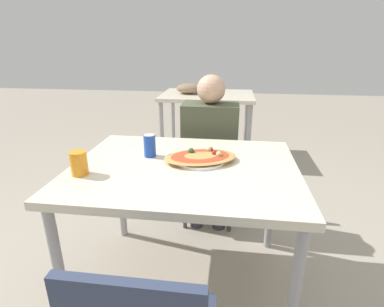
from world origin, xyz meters
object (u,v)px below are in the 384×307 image
(person_seated, at_px, (210,141))
(soda_can, at_px, (150,146))
(drink_glass, at_px, (79,163))
(chair_far_seated, at_px, (210,160))
(dining_table, at_px, (184,179))
(pizza_main, at_px, (201,157))

(person_seated, xyz_separation_m, soda_can, (-0.29, -0.57, 0.15))
(drink_glass, bearing_deg, person_seated, 56.22)
(person_seated, xyz_separation_m, drink_glass, (-0.57, -0.85, 0.14))
(chair_far_seated, xyz_separation_m, drink_glass, (-0.57, -0.96, 0.33))
(chair_far_seated, distance_m, soda_can, 0.81)
(person_seated, bearing_deg, chair_far_seated, -90.00)
(dining_table, xyz_separation_m, pizza_main, (0.08, 0.07, 0.10))
(chair_far_seated, height_order, person_seated, person_seated)
(dining_table, distance_m, person_seated, 0.68)
(chair_far_seated, relative_size, pizza_main, 1.92)
(pizza_main, bearing_deg, soda_can, 172.98)
(chair_far_seated, distance_m, person_seated, 0.22)
(chair_far_seated, bearing_deg, soda_can, 66.58)
(dining_table, height_order, chair_far_seated, chair_far_seated)
(person_seated, bearing_deg, drink_glass, 56.22)
(chair_far_seated, distance_m, pizza_main, 0.77)
(pizza_main, distance_m, drink_glass, 0.61)
(soda_can, bearing_deg, dining_table, -27.06)
(person_seated, height_order, drink_glass, person_seated)
(person_seated, bearing_deg, soda_can, 62.58)
(dining_table, xyz_separation_m, drink_glass, (-0.48, -0.17, 0.13))
(chair_far_seated, bearing_deg, dining_table, 83.83)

